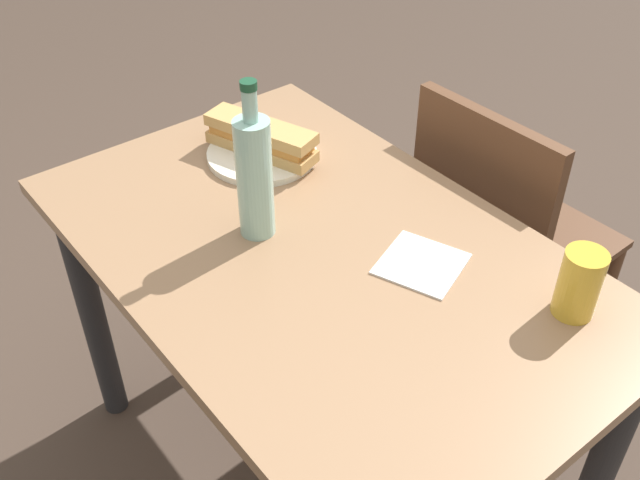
{
  "coord_description": "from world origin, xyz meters",
  "views": [
    {
      "loc": [
        0.82,
        -0.65,
        1.58
      ],
      "look_at": [
        0.0,
        0.0,
        0.74
      ],
      "focal_mm": 41.25,
      "sensor_mm": 36.0,
      "label": 1
    }
  ],
  "objects": [
    {
      "name": "beer_glass",
      "position": [
        0.39,
        0.23,
        0.78
      ],
      "size": [
        0.07,
        0.07,
        0.12
      ],
      "primitive_type": "cylinder",
      "color": "gold",
      "rests_on": "dining_table"
    },
    {
      "name": "ground_plane",
      "position": [
        0.0,
        0.0,
        0.0
      ],
      "size": [
        8.0,
        8.0,
        0.0
      ],
      "primitive_type": "plane",
      "color": "#47382D"
    },
    {
      "name": "baguette_sandwich_near",
      "position": [
        -0.33,
        0.1,
        0.77
      ],
      "size": [
        0.26,
        0.15,
        0.07
      ],
      "color": "tan",
      "rests_on": "plate_near"
    },
    {
      "name": "knife_near",
      "position": [
        -0.35,
        0.15,
        0.74
      ],
      "size": [
        0.18,
        0.03,
        0.01
      ],
      "color": "silver",
      "rests_on": "plate_near"
    },
    {
      "name": "plate_near",
      "position": [
        -0.33,
        0.1,
        0.73
      ],
      "size": [
        0.24,
        0.24,
        0.01
      ],
      "primitive_type": "cylinder",
      "color": "silver",
      "rests_on": "dining_table"
    },
    {
      "name": "paper_napkin",
      "position": [
        0.15,
        0.11,
        0.72
      ],
      "size": [
        0.18,
        0.18,
        0.0
      ],
      "primitive_type": "cube",
      "rotation": [
        0.0,
        0.0,
        0.37
      ],
      "color": "white",
      "rests_on": "dining_table"
    },
    {
      "name": "chair_far",
      "position": [
        0.0,
        0.55,
        0.48
      ],
      "size": [
        0.41,
        0.41,
        0.84
      ],
      "color": "brown",
      "rests_on": "ground"
    },
    {
      "name": "dining_table",
      "position": [
        0.0,
        0.0,
        0.6
      ],
      "size": [
        1.13,
        0.71,
        0.72
      ],
      "color": "#997251",
      "rests_on": "ground"
    },
    {
      "name": "water_bottle",
      "position": [
        -0.12,
        -0.06,
        0.85
      ],
      "size": [
        0.07,
        0.07,
        0.31
      ],
      "color": "#99C6B7",
      "rests_on": "dining_table"
    }
  ]
}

